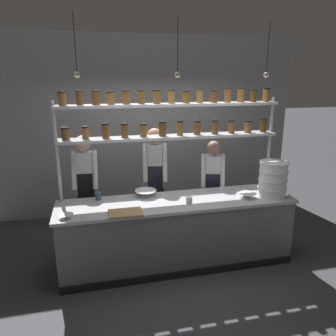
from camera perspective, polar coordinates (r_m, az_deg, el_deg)
name	(u,v)px	position (r m, az deg, el deg)	size (l,w,h in m)	color
ground_plane	(177,262)	(4.75, 1.51, -16.07)	(40.00, 40.00, 0.00)	#3D3D42
back_wall	(149,127)	(6.10, -3.34, 7.22)	(5.52, 0.12, 3.20)	#939399
prep_counter	(177,232)	(4.52, 1.56, -11.12)	(3.12, 0.76, 0.92)	slate
spice_shelf_unit	(172,122)	(4.40, 0.64, 7.99)	(3.01, 0.28, 2.35)	#B7BABF
chef_left	(86,185)	(4.86, -14.12, -2.85)	(0.38, 0.31, 1.71)	black
chef_center	(155,177)	(4.94, -2.28, -1.55)	(0.40, 0.33, 1.77)	black
chef_right	(212,184)	(5.09, 7.70, -2.83)	(0.41, 0.34, 1.57)	black
container_stack	(273,179)	(4.64, 17.80, -1.82)	(0.39, 0.39, 0.48)	white
cutting_board	(125,213)	(3.96, -7.42, -7.76)	(0.40, 0.26, 0.02)	#A88456
prep_bowl_near_left	(66,216)	(3.98, -17.29, -8.04)	(0.17, 0.17, 0.05)	white
prep_bowl_center_front	(146,193)	(4.48, -3.91, -4.41)	(0.30, 0.30, 0.08)	white
prep_bowl_center_back	(247,196)	(4.54, 13.67, -4.68)	(0.24, 0.24, 0.07)	white
serving_cup_front	(98,196)	(4.43, -12.03, -4.78)	(0.07, 0.07, 0.11)	#334C70
serving_cup_by_board	(189,201)	(4.21, 3.70, -5.71)	(0.08, 0.08, 0.09)	silver
pendant_light_row	(178,72)	(4.03, 1.72, 16.40)	(2.38, 0.07, 0.68)	black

